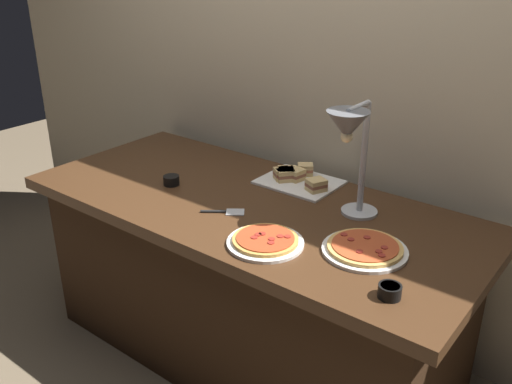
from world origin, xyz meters
name	(u,v)px	position (x,y,z in m)	size (l,w,h in m)	color
ground_plane	(251,351)	(0.00, 0.00, 0.00)	(8.00, 8.00, 0.00)	brown
back_wall	(321,72)	(0.00, 0.50, 1.20)	(4.40, 0.04, 2.40)	#C6B593
buffet_table	(250,280)	(0.00, 0.00, 0.39)	(1.90, 0.84, 0.76)	#422816
heat_lamp	(350,136)	(0.40, 0.06, 1.10)	(0.15, 0.29, 0.45)	#B7BABF
pizza_plate_front	(265,241)	(0.26, -0.24, 0.77)	(0.27, 0.27, 0.03)	white
pizza_plate_center	(365,249)	(0.56, -0.08, 0.77)	(0.29, 0.29, 0.03)	white
sandwich_platter	(297,178)	(0.04, 0.27, 0.78)	(0.33, 0.26, 0.06)	white
sauce_cup_near	(390,291)	(0.74, -0.27, 0.78)	(0.07, 0.07, 0.04)	black
sauce_cup_far	(171,180)	(-0.37, -0.07, 0.78)	(0.07, 0.07, 0.04)	black
serving_spatula	(225,212)	(-0.01, -0.14, 0.76)	(0.16, 0.13, 0.01)	#B7BABF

